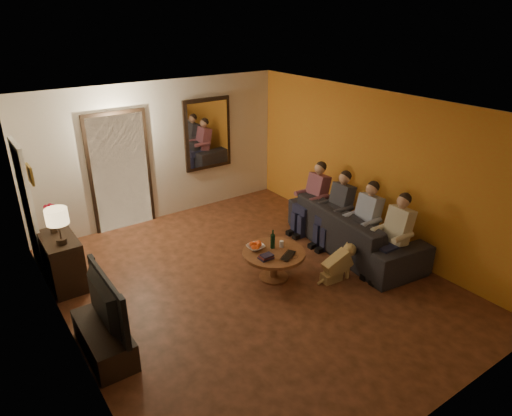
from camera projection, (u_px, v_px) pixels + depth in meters
floor at (251, 284)px, 6.79m from camera, size 5.00×6.00×0.01m
ceiling at (250, 109)px, 5.74m from camera, size 5.00×6.00×0.01m
back_wall at (160, 152)px, 8.52m from camera, size 5.00×0.02×2.60m
front_wall at (442, 313)px, 4.02m from camera, size 5.00×0.02×2.60m
left_wall at (61, 255)px, 4.96m from camera, size 0.02×6.00×2.60m
right_wall at (375, 170)px, 7.58m from camera, size 0.02×6.00×2.60m
orange_accent at (374, 170)px, 7.57m from camera, size 0.01×6.00×2.60m
kitchen_doorway at (120, 173)px, 8.18m from camera, size 1.00×0.06×2.10m
door_trim at (121, 173)px, 8.18m from camera, size 1.12×0.04×2.22m
fridge_glimpse at (135, 178)px, 8.38m from camera, size 0.45×0.03×1.70m
mirror_frame at (208, 134)px, 8.93m from camera, size 1.00×0.05×1.40m
mirror_glass at (208, 134)px, 8.91m from camera, size 0.86×0.02×1.26m
white_door at (28, 208)px, 6.82m from camera, size 0.06×0.85×2.04m
framed_art at (30, 174)px, 5.73m from camera, size 0.03×0.28×0.24m
art_canvas at (31, 174)px, 5.73m from camera, size 0.01×0.22×0.18m
dresser at (63, 261)px, 6.63m from camera, size 0.45×0.87×0.77m
table_lamp at (59, 226)px, 6.20m from camera, size 0.30×0.30×0.54m
flower_vase at (52, 218)px, 6.55m from camera, size 0.14×0.14×0.44m
tv_stand at (104, 340)px, 5.37m from camera, size 0.45×1.09×0.36m
tv at (98, 303)px, 5.17m from camera, size 1.16×0.15×0.67m
sofa at (354, 228)px, 7.66m from camera, size 2.68×1.32×0.75m
person_a at (394, 238)px, 6.84m from camera, size 0.60×0.40×1.20m
person_b at (364, 224)px, 7.29m from camera, size 0.60×0.40×1.20m
person_c at (338, 211)px, 7.74m from camera, size 0.60×0.40×1.20m
person_d at (314, 200)px, 8.19m from camera, size 0.60×0.40×1.20m
dog at (337, 263)px, 6.80m from camera, size 0.58×0.28×0.56m
coffee_table at (274, 265)px, 6.86m from camera, size 1.19×1.19×0.45m
bowl at (256, 247)px, 6.83m from camera, size 0.26×0.26×0.06m
oranges at (256, 243)px, 6.80m from camera, size 0.20×0.20×0.08m
wine_bottle at (273, 239)px, 6.81m from camera, size 0.07×0.07×0.31m
wine_glass at (282, 244)px, 6.88m from camera, size 0.06×0.06×0.10m
book_stack at (266, 256)px, 6.56m from camera, size 0.20×0.15×0.07m
laptop at (291, 257)px, 6.61m from camera, size 0.39×0.34×0.03m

